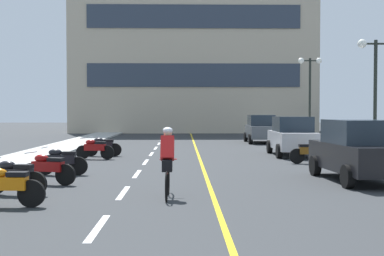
% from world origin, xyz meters
% --- Properties ---
extents(ground_plane, '(140.00, 140.00, 0.00)m').
position_xyz_m(ground_plane, '(0.00, 21.00, 0.00)').
color(ground_plane, '#2D3033').
extents(curb_left, '(2.40, 72.00, 0.12)m').
position_xyz_m(curb_left, '(-7.20, 24.00, 0.06)').
color(curb_left, '#A8A8A3').
rests_on(curb_left, ground).
extents(curb_right, '(2.40, 72.00, 0.12)m').
position_xyz_m(curb_right, '(7.20, 24.00, 0.06)').
color(curb_right, '#A8A8A3').
rests_on(curb_right, ground).
extents(lane_dash_1, '(0.14, 2.20, 0.01)m').
position_xyz_m(lane_dash_1, '(-2.00, 6.00, 0.00)').
color(lane_dash_1, silver).
rests_on(lane_dash_1, ground).
extents(lane_dash_2, '(0.14, 2.20, 0.01)m').
position_xyz_m(lane_dash_2, '(-2.00, 10.00, 0.00)').
color(lane_dash_2, silver).
rests_on(lane_dash_2, ground).
extents(lane_dash_3, '(0.14, 2.20, 0.01)m').
position_xyz_m(lane_dash_3, '(-2.00, 14.00, 0.00)').
color(lane_dash_3, silver).
rests_on(lane_dash_3, ground).
extents(lane_dash_4, '(0.14, 2.20, 0.01)m').
position_xyz_m(lane_dash_4, '(-2.00, 18.00, 0.00)').
color(lane_dash_4, silver).
rests_on(lane_dash_4, ground).
extents(lane_dash_5, '(0.14, 2.20, 0.01)m').
position_xyz_m(lane_dash_5, '(-2.00, 22.00, 0.00)').
color(lane_dash_5, silver).
rests_on(lane_dash_5, ground).
extents(lane_dash_6, '(0.14, 2.20, 0.01)m').
position_xyz_m(lane_dash_6, '(-2.00, 26.00, 0.00)').
color(lane_dash_6, silver).
rests_on(lane_dash_6, ground).
extents(lane_dash_7, '(0.14, 2.20, 0.01)m').
position_xyz_m(lane_dash_7, '(-2.00, 30.00, 0.00)').
color(lane_dash_7, silver).
rests_on(lane_dash_7, ground).
extents(lane_dash_8, '(0.14, 2.20, 0.01)m').
position_xyz_m(lane_dash_8, '(-2.00, 34.00, 0.00)').
color(lane_dash_8, silver).
rests_on(lane_dash_8, ground).
extents(lane_dash_9, '(0.14, 2.20, 0.01)m').
position_xyz_m(lane_dash_9, '(-2.00, 38.00, 0.00)').
color(lane_dash_9, silver).
rests_on(lane_dash_9, ground).
extents(lane_dash_10, '(0.14, 2.20, 0.01)m').
position_xyz_m(lane_dash_10, '(-2.00, 42.00, 0.00)').
color(lane_dash_10, silver).
rests_on(lane_dash_10, ground).
extents(lane_dash_11, '(0.14, 2.20, 0.01)m').
position_xyz_m(lane_dash_11, '(-2.00, 46.00, 0.00)').
color(lane_dash_11, silver).
rests_on(lane_dash_11, ground).
extents(centre_line_yellow, '(0.12, 66.00, 0.01)m').
position_xyz_m(centre_line_yellow, '(0.25, 24.00, 0.00)').
color(centre_line_yellow, gold).
rests_on(centre_line_yellow, ground).
extents(office_building, '(23.30, 10.09, 17.90)m').
position_xyz_m(office_building, '(0.54, 49.99, 8.95)').
color(office_building, '#BCAD93').
rests_on(office_building, ground).
extents(street_lamp_mid, '(1.46, 0.36, 4.83)m').
position_xyz_m(street_lamp_mid, '(7.24, 17.63, 3.68)').
color(street_lamp_mid, black).
rests_on(street_lamp_mid, curb_right).
extents(street_lamp_far, '(1.46, 0.36, 5.23)m').
position_xyz_m(street_lamp_far, '(7.34, 28.86, 3.94)').
color(street_lamp_far, black).
rests_on(street_lamp_far, curb_right).
extents(parked_car_near, '(2.13, 4.30, 1.82)m').
position_xyz_m(parked_car_near, '(4.71, 12.09, 0.92)').
color(parked_car_near, black).
rests_on(parked_car_near, ground).
extents(parked_car_mid, '(1.97, 4.23, 1.82)m').
position_xyz_m(parked_car_mid, '(4.62, 20.97, 0.92)').
color(parked_car_mid, black).
rests_on(parked_car_mid, ground).
extents(parked_car_far, '(1.97, 4.22, 1.82)m').
position_xyz_m(parked_car_far, '(4.63, 30.79, 0.92)').
color(parked_car_far, black).
rests_on(parked_car_far, ground).
extents(motorcycle_2, '(1.70, 0.60, 0.92)m').
position_xyz_m(motorcycle_2, '(-4.31, 8.03, 0.47)').
color(motorcycle_2, black).
rests_on(motorcycle_2, ground).
extents(motorcycle_3, '(1.68, 0.65, 0.92)m').
position_xyz_m(motorcycle_3, '(-4.65, 9.65, 0.47)').
color(motorcycle_3, black).
rests_on(motorcycle_3, ground).
extents(motorcycle_4, '(1.65, 0.75, 0.92)m').
position_xyz_m(motorcycle_4, '(-4.30, 11.49, 0.47)').
color(motorcycle_4, black).
rests_on(motorcycle_4, ground).
extents(motorcycle_5, '(1.70, 0.60, 0.92)m').
position_xyz_m(motorcycle_5, '(-4.42, 13.66, 0.47)').
color(motorcycle_5, black).
rests_on(motorcycle_5, ground).
extents(motorcycle_6, '(1.70, 0.60, 0.92)m').
position_xyz_m(motorcycle_6, '(4.58, 17.24, 0.47)').
color(motorcycle_6, black).
rests_on(motorcycle_6, ground).
extents(motorcycle_7, '(1.69, 0.61, 0.92)m').
position_xyz_m(motorcycle_7, '(-4.27, 19.25, 0.47)').
color(motorcycle_7, black).
rests_on(motorcycle_7, ground).
extents(motorcycle_8, '(1.70, 0.60, 0.92)m').
position_xyz_m(motorcycle_8, '(-4.15, 20.75, 0.47)').
color(motorcycle_8, black).
rests_on(motorcycle_8, ground).
extents(cyclist_rider, '(0.42, 1.77, 1.71)m').
position_xyz_m(cyclist_rider, '(-0.85, 9.21, 0.89)').
color(cyclist_rider, black).
rests_on(cyclist_rider, ground).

